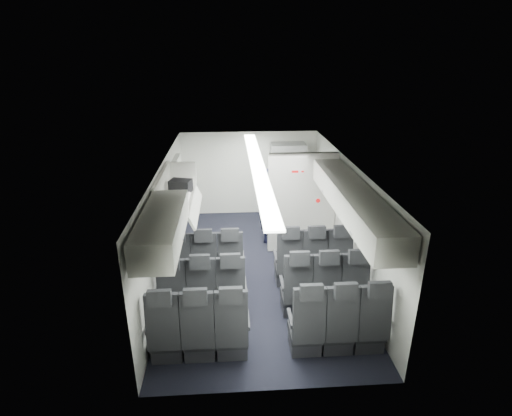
{
  "coord_description": "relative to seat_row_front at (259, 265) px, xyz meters",
  "views": [
    {
      "loc": [
        -0.49,
        -6.84,
        4.03
      ],
      "look_at": [
        0.0,
        0.4,
        1.15
      ],
      "focal_mm": 28.0,
      "sensor_mm": 36.0,
      "label": 1
    }
  ],
  "objects": [
    {
      "name": "overhead_bin_left_front_open",
      "position": [
        -1.44,
        0.28,
        1.33
      ],
      "size": [
        0.64,
        1.7,
        0.72
      ],
      "color": "#9E9E93",
      "rests_on": "cabin_shell"
    },
    {
      "name": "seat_row_mid",
      "position": [
        0.0,
        -0.9,
        0.0
      ],
      "size": [
        3.33,
        0.56,
        1.24
      ],
      "color": "#232427",
      "rests_on": "cabin_shell"
    },
    {
      "name": "galley_unit",
      "position": [
        0.95,
        3.25,
        0.55
      ],
      "size": [
        0.85,
        0.52,
        1.9
      ],
      "color": "#939399",
      "rests_on": "cabin_shell"
    },
    {
      "name": "seat_row_front",
      "position": [
        0.0,
        0.0,
        0.0
      ],
      "size": [
        3.33,
        0.56,
        1.24
      ],
      "color": "#232427",
      "rests_on": "cabin_shell"
    },
    {
      "name": "bulkhead_partition",
      "position": [
        0.98,
        1.33,
        0.67
      ],
      "size": [
        1.4,
        0.15,
        2.13
      ],
      "color": "white",
      "rests_on": "cabin_shell"
    },
    {
      "name": "papers",
      "position": [
        0.57,
        1.81,
        0.65
      ],
      "size": [
        0.2,
        0.06,
        0.14
      ],
      "primitive_type": "cube",
      "rotation": [
        0.0,
        0.0,
        0.19
      ],
      "color": "white",
      "rests_on": "flight_attendant"
    },
    {
      "name": "overhead_bin_right_front",
      "position": [
        1.4,
        0.28,
        1.46
      ],
      "size": [
        0.53,
        1.7,
        0.4
      ],
      "color": "silver",
      "rests_on": "cabin_shell"
    },
    {
      "name": "flight_attendant",
      "position": [
        0.38,
        1.86,
        0.44
      ],
      "size": [
        0.6,
        0.72,
        1.68
      ],
      "primitive_type": "imported",
      "rotation": [
        0.0,
        0.0,
        1.18
      ],
      "color": "black",
      "rests_on": "ground"
    },
    {
      "name": "overhead_bin_right_rear",
      "position": [
        1.4,
        -1.47,
        1.46
      ],
      "size": [
        0.53,
        1.8,
        0.4
      ],
      "color": "silver",
      "rests_on": "cabin_shell"
    },
    {
      "name": "seat_row_rear",
      "position": [
        0.0,
        -1.8,
        0.0
      ],
      "size": [
        3.33,
        0.56,
        1.24
      ],
      "color": "#232427",
      "rests_on": "cabin_shell"
    },
    {
      "name": "cabin_shell",
      "position": [
        0.0,
        0.53,
        0.72
      ],
      "size": [
        3.41,
        6.01,
        2.16
      ],
      "color": "black",
      "rests_on": "ground"
    },
    {
      "name": "boarding_door",
      "position": [
        -1.64,
        2.09,
        0.55
      ],
      "size": [
        0.12,
        1.27,
        1.86
      ],
      "color": "silver",
      "rests_on": "cabin_shell"
    },
    {
      "name": "overhead_bin_left_rear",
      "position": [
        -1.4,
        -1.47,
        1.46
      ],
      "size": [
        0.53,
        1.8,
        0.4
      ],
      "color": "silver",
      "rests_on": "cabin_shell"
    },
    {
      "name": "carry_on_bag",
      "position": [
        -1.37,
        0.46,
        1.39
      ],
      "size": [
        0.43,
        0.35,
        0.22
      ],
      "primitive_type": "cube",
      "rotation": [
        0.0,
        0.0,
        -0.28
      ],
      "color": "black",
      "rests_on": "overhead_bin_left_front_open"
    }
  ]
}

